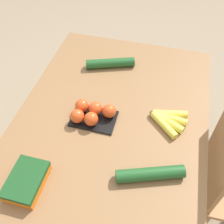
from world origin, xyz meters
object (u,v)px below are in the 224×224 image
at_px(banana_bunch, 167,119).
at_px(tomato_pack, 92,113).
at_px(cucumber_far, 110,63).
at_px(carrot_bag, 26,181).
at_px(cucumber_near, 150,174).

height_order(banana_bunch, tomato_pack, tomato_pack).
bearing_deg(cucumber_far, carrot_bag, -9.47).
xyz_separation_m(tomato_pack, cucumber_near, (0.24, 0.32, -0.01)).
height_order(banana_bunch, cucumber_near, cucumber_near).
bearing_deg(banana_bunch, tomato_pack, -79.17).
height_order(tomato_pack, carrot_bag, tomato_pack).
bearing_deg(carrot_bag, cucumber_near, 108.31).
distance_m(tomato_pack, cucumber_far, 0.40).
relative_size(banana_bunch, cucumber_near, 0.65).
bearing_deg(cucumber_near, cucumber_far, -152.25).
height_order(banana_bunch, cucumber_far, cucumber_far).
xyz_separation_m(banana_bunch, cucumber_near, (0.31, -0.03, 0.01)).
height_order(tomato_pack, cucumber_near, tomato_pack).
bearing_deg(tomato_pack, carrot_bag, -20.11).
distance_m(tomato_pack, carrot_bag, 0.42).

